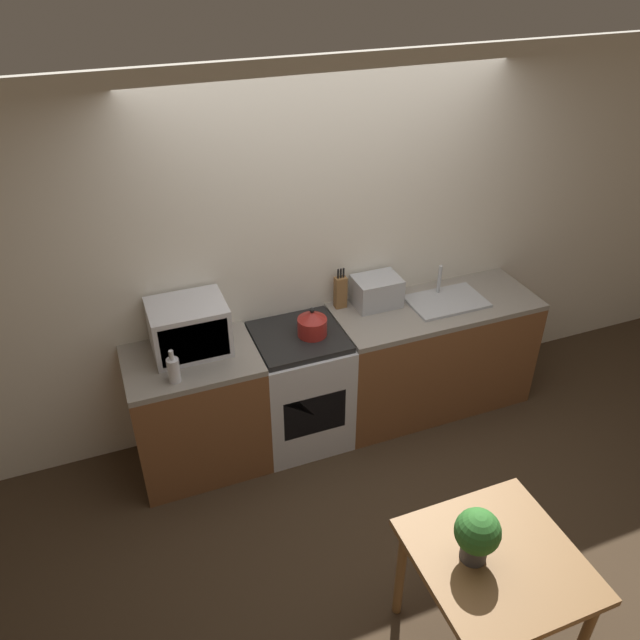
{
  "coord_description": "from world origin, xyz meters",
  "views": [
    {
      "loc": [
        -1.46,
        -2.49,
        3.27
      ],
      "look_at": [
        -0.22,
        0.71,
        1.05
      ],
      "focal_mm": 35.0,
      "sensor_mm": 36.0,
      "label": 1
    }
  ],
  "objects_px": {
    "microwave": "(189,327)",
    "toaster_oven": "(377,292)",
    "kettle": "(312,323)",
    "bottle": "(174,369)",
    "stove_range": "(300,387)",
    "dining_table": "(495,571)"
  },
  "relations": [
    {
      "from": "microwave",
      "to": "bottle",
      "type": "xyz_separation_m",
      "value": [
        -0.16,
        -0.29,
        -0.08
      ]
    },
    {
      "from": "microwave",
      "to": "toaster_oven",
      "type": "xyz_separation_m",
      "value": [
        1.36,
        0.07,
        -0.06
      ]
    },
    {
      "from": "microwave",
      "to": "kettle",
      "type": "bearing_deg",
      "value": -9.04
    },
    {
      "from": "stove_range",
      "to": "microwave",
      "type": "distance_m",
      "value": 0.95
    },
    {
      "from": "kettle",
      "to": "stove_range",
      "type": "bearing_deg",
      "value": 161.21
    },
    {
      "from": "microwave",
      "to": "toaster_oven",
      "type": "height_order",
      "value": "microwave"
    },
    {
      "from": "toaster_oven",
      "to": "dining_table",
      "type": "relative_size",
      "value": 0.43
    },
    {
      "from": "microwave",
      "to": "bottle",
      "type": "distance_m",
      "value": 0.35
    },
    {
      "from": "stove_range",
      "to": "toaster_oven",
      "type": "distance_m",
      "value": 0.88
    },
    {
      "from": "microwave",
      "to": "stove_range",
      "type": "bearing_deg",
      "value": -7.79
    },
    {
      "from": "stove_range",
      "to": "dining_table",
      "type": "distance_m",
      "value": 1.9
    },
    {
      "from": "stove_range",
      "to": "bottle",
      "type": "relative_size",
      "value": 4.0
    },
    {
      "from": "stove_range",
      "to": "kettle",
      "type": "relative_size",
      "value": 4.26
    },
    {
      "from": "stove_range",
      "to": "dining_table",
      "type": "bearing_deg",
      "value": -79.72
    },
    {
      "from": "kettle",
      "to": "bottle",
      "type": "distance_m",
      "value": 0.97
    },
    {
      "from": "kettle",
      "to": "microwave",
      "type": "height_order",
      "value": "microwave"
    },
    {
      "from": "kettle",
      "to": "bottle",
      "type": "relative_size",
      "value": 0.94
    },
    {
      "from": "bottle",
      "to": "stove_range",
      "type": "bearing_deg",
      "value": 12.83
    },
    {
      "from": "kettle",
      "to": "dining_table",
      "type": "bearing_deg",
      "value": -82.22
    },
    {
      "from": "bottle",
      "to": "dining_table",
      "type": "height_order",
      "value": "bottle"
    },
    {
      "from": "dining_table",
      "to": "stove_range",
      "type": "bearing_deg",
      "value": 100.28
    },
    {
      "from": "toaster_oven",
      "to": "stove_range",
      "type": "bearing_deg",
      "value": -165.9
    }
  ]
}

